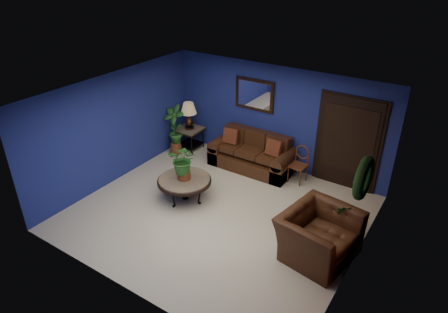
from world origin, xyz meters
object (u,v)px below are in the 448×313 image
Objects in this scene: sofa at (253,156)px; end_table at (190,133)px; side_chair at (300,162)px; table_lamp at (189,113)px; coffee_table at (184,181)px; armchair at (318,235)px.

sofa is 1.94m from end_table.
sofa reaches higher than side_chair.
end_table is 3.14m from side_chair.
coffee_table is at bearing -54.93° from table_lamp.
sofa is 2.06m from table_lamp.
side_chair is at bearing 40.94° from armchair.
sofa is 3.31m from armchair.
side_chair reaches higher than end_table.
armchair is (3.05, -0.12, -0.02)m from coffee_table.
end_table is 4.93m from armchair.
side_chair is at bearing 49.82° from coffee_table.
side_chair reaches higher than coffee_table.
side_chair is at bearing 1.77° from sofa.
sofa is 1.76× the size of coffee_table.
table_lamp is 0.79× the size of side_chair.
table_lamp is at bearing 74.40° from armchair.
sofa is 1.22m from side_chair.
table_lamp is (0.00, -0.00, 0.58)m from end_table.
side_chair is (1.21, 0.04, 0.19)m from sofa.
coffee_table is 2.43m from end_table.
table_lamp is (-1.40, 1.99, 0.59)m from coffee_table.
table_lamp is at bearing 125.07° from coffee_table.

